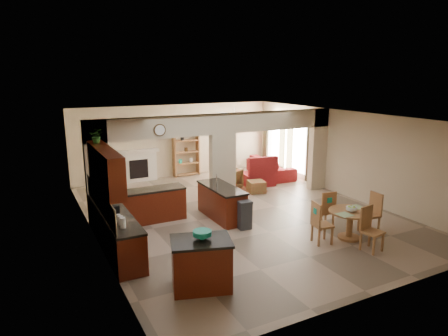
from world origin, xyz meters
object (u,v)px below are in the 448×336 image
kitchen_island (201,264)px  armchair (228,179)px  dining_table (350,220)px  sofa (270,167)px

kitchen_island → armchair: (3.52, 5.59, -0.12)m
dining_table → armchair: size_ratio=1.29×
sofa → kitchen_island: bearing=142.4°
kitchen_island → sofa: size_ratio=0.53×
sofa → dining_table: bearing=168.3°
sofa → armchair: bearing=116.1°
kitchen_island → dining_table: size_ratio=1.24×
dining_table → sofa: 6.35m
sofa → armchair: armchair is taller
armchair → kitchen_island: bearing=32.4°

